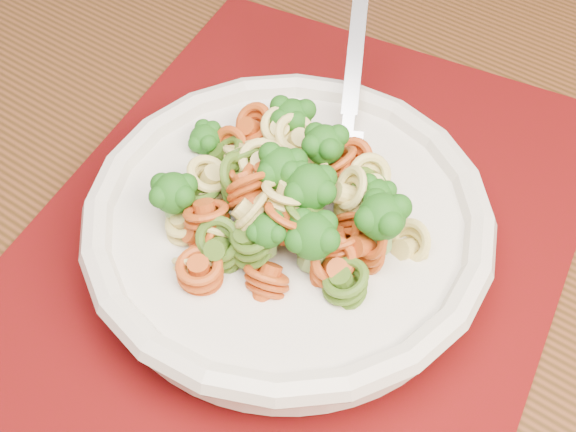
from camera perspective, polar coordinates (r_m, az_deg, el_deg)
dining_table at (r=0.68m, az=-10.42°, el=-2.60°), size 1.50×1.24×0.72m
placemat at (r=0.54m, az=0.73°, el=-1.67°), size 0.55×0.52×0.00m
pasta_bowl at (r=0.51m, az=-0.00°, el=-0.72°), size 0.26×0.26×0.05m
pasta_broccoli_heap at (r=0.50m, az=0.00°, el=0.44°), size 0.22×0.22×0.06m
fork at (r=0.53m, az=4.12°, el=4.79°), size 0.14×0.16×0.08m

